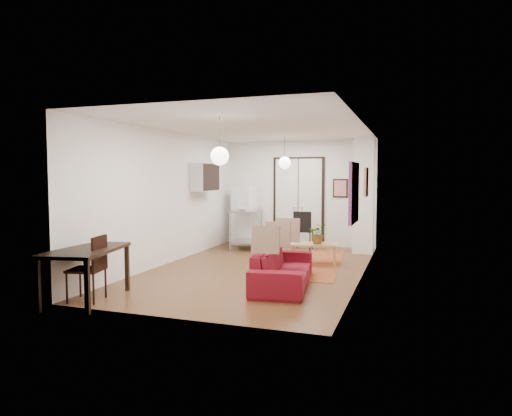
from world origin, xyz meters
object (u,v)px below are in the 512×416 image
(kitchen_counter, at_px, (247,222))
(fridge, at_px, (245,215))
(sofa, at_px, (283,267))
(dining_chair_near, at_px, (91,262))
(coffee_table, at_px, (314,246))
(black_side_chair, at_px, (304,227))
(dining_chair_far, at_px, (91,262))
(dining_table, at_px, (86,254))

(kitchen_counter, distance_m, fridge, 0.68)
(sofa, relative_size, dining_chair_near, 2.20)
(fridge, xyz_separation_m, dining_chair_near, (-0.29, -6.20, -0.24))
(coffee_table, xyz_separation_m, dining_chair_near, (-2.71, -3.96, 0.19))
(kitchen_counter, height_order, black_side_chair, kitchen_counter)
(coffee_table, bearing_deg, dining_chair_near, -124.40)
(fridge, bearing_deg, dining_chair_far, -84.63)
(coffee_table, bearing_deg, dining_table, -123.72)
(dining_table, xyz_separation_m, black_side_chair, (2.07, 5.99, -0.13))
(dining_table, bearing_deg, kitchen_counter, 84.46)
(sofa, distance_m, dining_chair_far, 3.20)
(fridge, relative_size, black_side_chair, 1.63)
(dining_chair_far, bearing_deg, kitchen_counter, 162.52)
(coffee_table, distance_m, dining_chair_far, 4.81)
(dining_table, xyz_separation_m, dining_chair_near, (0.00, 0.10, -0.14))
(kitchen_counter, height_order, dining_chair_near, kitchen_counter)
(coffee_table, xyz_separation_m, kitchen_counter, (-2.16, 1.63, 0.30))
(kitchen_counter, distance_m, dining_chair_far, 5.62)
(dining_chair_far, bearing_deg, black_side_chair, 148.81)
(black_side_chair, bearing_deg, fridge, -13.05)
(sofa, relative_size, fridge, 1.34)
(fridge, distance_m, dining_chair_near, 6.21)
(sofa, relative_size, black_side_chair, 2.18)
(sofa, relative_size, kitchen_counter, 1.55)
(sofa, distance_m, fridge, 4.99)
(kitchen_counter, xyz_separation_m, fridge, (-0.27, 0.61, 0.14))
(dining_chair_near, distance_m, black_side_chair, 6.24)
(dining_chair_near, bearing_deg, black_side_chair, 148.81)
(fridge, bearing_deg, sofa, -54.00)
(fridge, height_order, black_side_chair, fridge)
(sofa, relative_size, dining_chair_far, 2.20)
(kitchen_counter, relative_size, dining_chair_far, 1.41)
(sofa, relative_size, coffee_table, 2.02)
(kitchen_counter, relative_size, dining_table, 0.88)
(sofa, distance_m, coffee_table, 2.15)
(kitchen_counter, xyz_separation_m, dining_chair_near, (-0.55, -5.59, -0.10))
(dining_chair_near, height_order, dining_chair_far, same)
(coffee_table, distance_m, kitchen_counter, 2.72)
(sofa, bearing_deg, dining_chair_near, 116.82)
(coffee_table, xyz_separation_m, black_side_chair, (-0.65, 1.92, 0.21))
(dining_chair_far, distance_m, black_side_chair, 6.24)
(dining_table, height_order, dining_chair_far, dining_chair_far)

